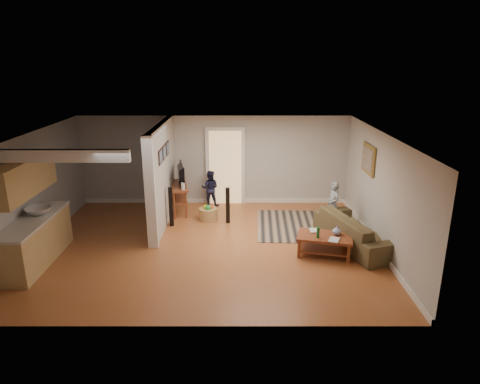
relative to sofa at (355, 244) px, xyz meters
name	(u,v)px	position (x,y,z in m)	size (l,w,h in m)	color
ground	(208,246)	(-3.30, -0.06, 0.00)	(7.50, 7.50, 0.00)	#965326
room_shell	(160,178)	(-4.37, 0.37, 1.46)	(7.54, 6.02, 2.52)	#A9A6A2
area_rug	(316,226)	(-0.68, 1.11, 0.01)	(2.95, 2.16, 0.01)	black
sofa	(355,244)	(0.00, 0.00, 0.00)	(2.35, 0.92, 0.69)	#464023
coffee_table	(325,240)	(-0.79, -0.52, 0.35)	(1.26, 0.91, 0.67)	brown
tv_console	(179,187)	(-4.24, 2.13, 0.70)	(0.71, 1.29, 1.05)	brown
speaker_left	(171,207)	(-4.30, 1.14, 0.50)	(0.10, 0.10, 1.00)	black
speaker_right	(228,205)	(-2.90, 1.34, 0.47)	(0.09, 0.09, 0.93)	black
toy_basket	(208,213)	(-3.41, 1.54, 0.18)	(0.48, 0.48, 0.42)	#A47F47
child	(332,226)	(-0.30, 1.10, 0.00)	(0.42, 0.27, 1.14)	gray
toddler	(210,206)	(-3.43, 2.64, 0.00)	(0.50, 0.39, 1.02)	#1B1C38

